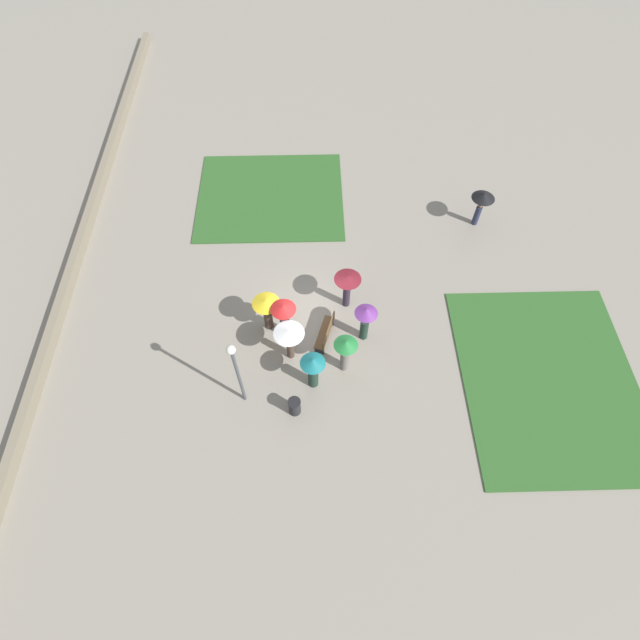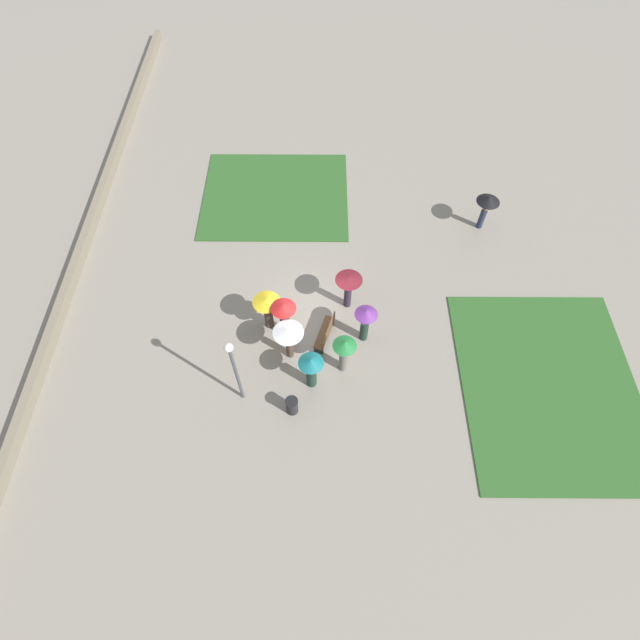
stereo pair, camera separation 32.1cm
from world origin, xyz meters
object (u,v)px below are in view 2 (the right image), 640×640
at_px(crowd_person_maroon, 349,284).
at_px(crowd_person_purple, 366,319).
at_px(crowd_person_yellow, 267,307).
at_px(lamp_post, 234,365).
at_px(crowd_person_red, 284,315).
at_px(trash_bin, 292,406).
at_px(crowd_person_white, 289,336).
at_px(lone_walker_far_path, 487,204).
at_px(crowd_person_teal, 311,368).
at_px(crowd_person_green, 344,351).
at_px(park_bench, 326,332).

height_order(crowd_person_maroon, crowd_person_purple, crowd_person_purple).
xyz_separation_m(crowd_person_maroon, crowd_person_yellow, (1.05, -3.25, -0.14)).
distance_m(lamp_post, crowd_person_red, 3.49).
distance_m(trash_bin, crowd_person_white, 2.61).
bearing_deg(crowd_person_white, lone_walker_far_path, -129.20).
distance_m(crowd_person_white, crowd_person_purple, 3.07).
xyz_separation_m(crowd_person_teal, lone_walker_far_path, (-8.35, 7.90, 0.26)).
bearing_deg(crowd_person_purple, trash_bin, 149.01).
distance_m(trash_bin, crowd_person_maroon, 5.43).
bearing_deg(crowd_person_purple, crowd_person_red, 95.91).
bearing_deg(trash_bin, crowd_person_purple, 139.17).
xyz_separation_m(lamp_post, crowd_person_green, (-1.27, 3.83, -1.23)).
distance_m(crowd_person_purple, crowd_person_yellow, 3.92).
bearing_deg(park_bench, trash_bin, -3.83).
bearing_deg(crowd_person_maroon, lone_walker_far_path, 164.93).
bearing_deg(crowd_person_red, crowd_person_yellow, 57.54).
bearing_deg(crowd_person_purple, park_bench, 102.08).
bearing_deg(crowd_person_purple, crowd_person_teal, 144.82).
height_order(lamp_post, crowd_person_red, lamp_post).
xyz_separation_m(crowd_person_maroon, crowd_person_red, (1.43, -2.56, -0.12)).
relative_size(trash_bin, crowd_person_yellow, 0.45).
xyz_separation_m(crowd_person_red, lone_walker_far_path, (-6.05, 8.99, 0.18)).
distance_m(crowd_person_green, crowd_person_red, 2.83).
bearing_deg(crowd_person_maroon, crowd_person_white, -4.09).
bearing_deg(crowd_person_maroon, park_bench, 11.32).
height_order(crowd_person_white, crowd_person_yellow, crowd_person_white).
distance_m(crowd_person_maroon, crowd_person_green, 3.07).
xyz_separation_m(park_bench, crowd_person_white, (0.76, -1.43, 0.96)).
xyz_separation_m(crowd_person_green, crowd_person_teal, (0.68, -1.23, -0.08)).
bearing_deg(crowd_person_white, crowd_person_yellow, -45.60).
bearing_deg(crowd_person_teal, crowd_person_white, 126.80).
distance_m(lamp_post, trash_bin, 2.90).
bearing_deg(park_bench, crowd_person_maroon, 169.87).
xyz_separation_m(park_bench, lone_walker_far_path, (-6.33, 7.35, 1.01)).
distance_m(trash_bin, crowd_person_green, 2.80).
relative_size(lamp_post, crowd_person_green, 2.00).
bearing_deg(park_bench, crowd_person_green, 44.50).
relative_size(crowd_person_maroon, crowd_person_red, 0.96).
bearing_deg(crowd_person_teal, crowd_person_red, 117.46).
distance_m(crowd_person_teal, lone_walker_far_path, 11.50).
distance_m(trash_bin, crowd_person_purple, 4.36).
bearing_deg(crowd_person_green, crowd_person_yellow, -85.53).
distance_m(park_bench, crowd_person_white, 1.88).
relative_size(crowd_person_maroon, crowd_person_teal, 1.02).
distance_m(park_bench, crowd_person_yellow, 2.56).
distance_m(crowd_person_purple, lone_walker_far_path, 8.56).
xyz_separation_m(crowd_person_green, lone_walker_far_path, (-7.68, 6.67, 0.17)).
bearing_deg(lone_walker_far_path, crowd_person_purple, -117.39).
height_order(crowd_person_teal, lone_walker_far_path, lone_walker_far_path).
bearing_deg(crowd_person_purple, lamp_post, 129.59).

